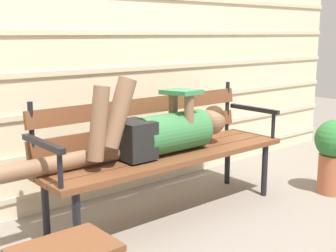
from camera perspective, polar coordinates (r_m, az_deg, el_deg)
The scene contains 5 objects.
ground_plane at distance 3.11m, azimuth 1.33°, elevation -11.52°, with size 12.00×12.00×0.00m, color gray.
house_siding at distance 3.44m, azimuth -6.88°, elevation 11.52°, with size 5.38×0.08×2.44m.
park_bench at distance 3.09m, azimuth -0.85°, elevation -2.38°, with size 1.81×0.50×0.83m.
reclining_person at distance 2.95m, azimuth -1.38°, elevation -0.69°, with size 1.66×0.26×0.54m.
potted_plant at distance 3.71m, azimuth 20.01°, elevation -3.01°, with size 0.30×0.30×0.58m.
Camera 1 is at (-1.90, -2.13, 1.21)m, focal length 48.86 mm.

